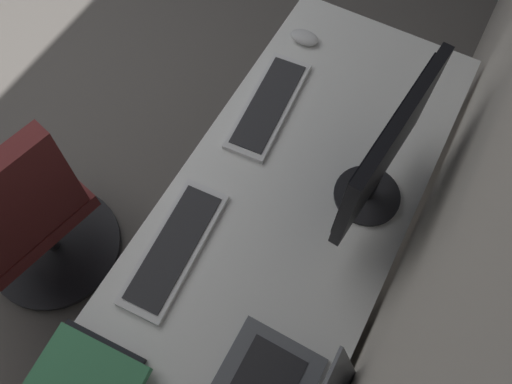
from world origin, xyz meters
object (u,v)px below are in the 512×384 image
at_px(drawer_pedestal, 249,323).
at_px(office_chair, 26,219).
at_px(keyboard_main, 269,105).
at_px(book_stack_near, 87,377).
at_px(keyboard_spare, 174,248).
at_px(mouse_main, 305,37).
at_px(monitor_primary, 385,153).

relative_size(drawer_pedestal, office_chair, 0.72).
xyz_separation_m(drawer_pedestal, keyboard_main, (-0.59, -0.24, 0.39)).
bearing_deg(book_stack_near, keyboard_spare, 179.99).
xyz_separation_m(mouse_main, office_chair, (0.98, -0.59, -0.29)).
height_order(drawer_pedestal, keyboard_spare, keyboard_spare).
bearing_deg(keyboard_main, drawer_pedestal, 22.56).
distance_m(keyboard_main, mouse_main, 0.32).
height_order(monitor_primary, keyboard_main, monitor_primary).
xyz_separation_m(keyboard_main, office_chair, (0.66, -0.62, -0.28)).
distance_m(monitor_primary, book_stack_near, 0.94).
bearing_deg(keyboard_spare, mouse_main, -178.63).
bearing_deg(mouse_main, keyboard_spare, 1.37).
relative_size(drawer_pedestal, keyboard_main, 1.62).
bearing_deg(drawer_pedestal, keyboard_spare, -93.99).
xyz_separation_m(drawer_pedestal, book_stack_near, (0.38, -0.25, 0.41)).
bearing_deg(monitor_primary, mouse_main, -136.96).
bearing_deg(monitor_primary, office_chair, -63.43).
bearing_deg(book_stack_near, keyboard_main, 179.85).
distance_m(drawer_pedestal, book_stack_near, 0.61).
height_order(book_stack_near, office_chair, office_chair).
distance_m(drawer_pedestal, keyboard_spare, 0.46).
relative_size(keyboard_spare, mouse_main, 4.11).
bearing_deg(keyboard_main, keyboard_spare, -0.24).
distance_m(keyboard_main, book_stack_near, 0.97).
bearing_deg(drawer_pedestal, book_stack_near, -32.94).
bearing_deg(mouse_main, drawer_pedestal, 16.48).
bearing_deg(book_stack_near, mouse_main, -179.06).
bearing_deg(drawer_pedestal, office_chair, -84.79).
height_order(keyboard_main, book_stack_near, book_stack_near).
distance_m(keyboard_spare, office_chair, 0.68).
xyz_separation_m(book_stack_near, office_chair, (-0.30, -0.62, -0.30)).
bearing_deg(mouse_main, book_stack_near, 0.94).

